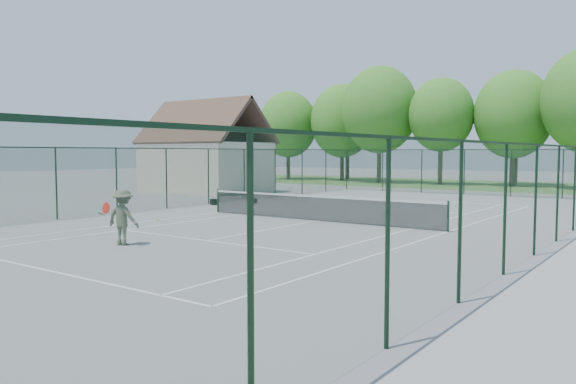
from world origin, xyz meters
name	(u,v)px	position (x,y,z in m)	size (l,w,h in m)	color
ground	(317,221)	(0.00, 0.00, 0.00)	(140.00, 140.00, 0.00)	gray
grass_far	(511,186)	(0.00, 30.00, 0.01)	(80.00, 16.00, 0.01)	#4A7B33
court_lines	(317,221)	(0.00, 0.00, 0.00)	(11.05, 23.85, 0.01)	white
tennis_net	(317,207)	(0.00, 0.00, 0.58)	(11.08, 0.08, 1.10)	black
fence_enclosure	(317,183)	(0.00, 0.00, 1.56)	(18.05, 36.05, 3.02)	#1C3924
utility_building	(206,148)	(-16.00, 10.00, 3.12)	(8.60, 6.27, 6.63)	#F4EBCA
tree_line_far	(513,114)	(0.00, 30.00, 5.99)	(39.40, 6.40, 9.70)	#402D1D
sports_bag_a	(214,202)	(-8.29, 2.65, 0.16)	(0.40, 0.24, 0.32)	black
sports_bag_b	(254,201)	(-7.25, 4.75, 0.14)	(0.35, 0.22, 0.28)	black
tennis_player	(123,217)	(-1.43, -8.48, 0.85)	(2.00, 0.84, 1.70)	#545B41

